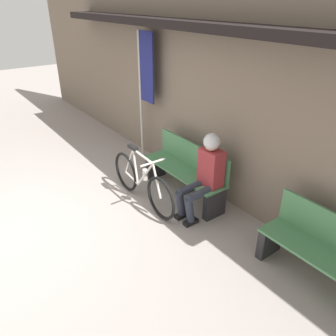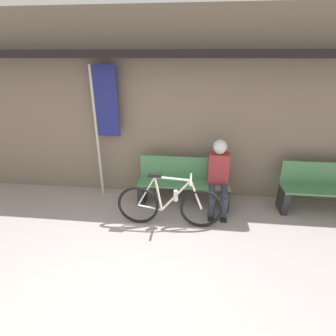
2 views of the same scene
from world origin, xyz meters
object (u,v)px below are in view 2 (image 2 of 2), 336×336
object	(u,v)px
person_seated	(219,172)
banner_pole	(103,115)
bicycle	(169,205)
park_bench_far	(331,191)
park_bench_near	(184,184)

from	to	relation	value
person_seated	banner_pole	distance (m)	2.20
bicycle	person_seated	xyz separation A→B (m)	(0.76, 0.57, 0.34)
bicycle	park_bench_far	bearing A→B (deg)	14.65
bicycle	person_seated	bearing A→B (deg)	37.07
park_bench_far	park_bench_near	bearing A→B (deg)	-179.99
bicycle	person_seated	size ratio (longest dim) A/B	1.32
bicycle	banner_pole	world-z (taller)	banner_pole
bicycle	banner_pole	distance (m)	1.93
person_seated	park_bench_far	distance (m)	1.91
banner_pole	bicycle	bearing A→B (deg)	-35.50
bicycle	park_bench_near	bearing A→B (deg)	75.29
bicycle	banner_pole	bearing A→B (deg)	144.50
park_bench_near	park_bench_far	size ratio (longest dim) A/B	0.98
park_bench_near	banner_pole	bearing A→B (deg)	171.95
park_bench_near	banner_pole	distance (m)	1.84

